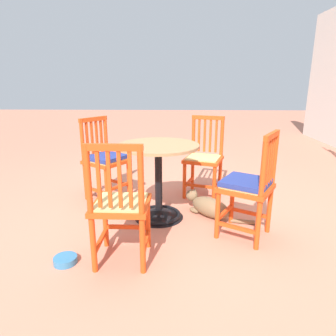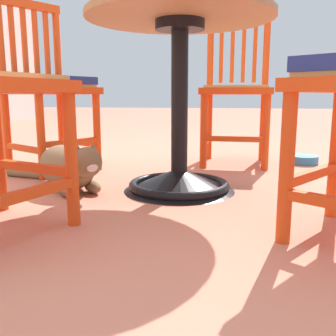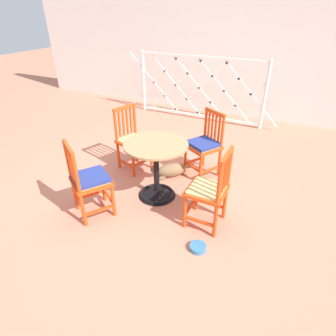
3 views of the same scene
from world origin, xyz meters
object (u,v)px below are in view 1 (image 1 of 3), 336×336
object	(u,v)px
orange_chair_tucked_in	(105,160)
orange_chair_near_fence	(120,206)
orange_chair_by_planter	(248,187)
cafe_table	(159,190)
orange_chair_facing_out	(204,159)
pet_water_bowl	(65,260)
tabby_cat	(207,206)

from	to	relation	value
orange_chair_tucked_in	orange_chair_near_fence	distance (m)	1.32
orange_chair_near_fence	orange_chair_by_planter	bearing A→B (deg)	112.33
cafe_table	orange_chair_facing_out	distance (m)	0.82
orange_chair_tucked_in	cafe_table	bearing A→B (deg)	51.46
orange_chair_near_fence	pet_water_bowl	world-z (taller)	orange_chair_near_fence
orange_chair_facing_out	orange_chair_near_fence	size ratio (longest dim) A/B	1.00
tabby_cat	orange_chair_near_fence	bearing A→B (deg)	-41.14
orange_chair_tucked_in	orange_chair_near_fence	bearing A→B (deg)	18.08
orange_chair_near_fence	orange_chair_by_planter	size ratio (longest dim) A/B	1.00
orange_chair_tucked_in	tabby_cat	bearing A→B (deg)	68.26
orange_chair_by_planter	pet_water_bowl	bearing A→B (deg)	-71.90
orange_chair_near_fence	pet_water_bowl	bearing A→B (deg)	-82.78
cafe_table	orange_chair_by_planter	size ratio (longest dim) A/B	0.83
orange_chair_by_planter	tabby_cat	xyz separation A→B (m)	(-0.40, -0.29, -0.35)
orange_chair_near_fence	orange_chair_facing_out	bearing A→B (deg)	152.98
cafe_table	pet_water_bowl	bearing A→B (deg)	-38.59
cafe_table	pet_water_bowl	xyz separation A→B (m)	(0.80, -0.64, -0.26)
pet_water_bowl	tabby_cat	bearing A→B (deg)	127.51
orange_chair_tucked_in	pet_water_bowl	world-z (taller)	orange_chair_tucked_in
orange_chair_tucked_in	tabby_cat	world-z (taller)	orange_chair_tucked_in
orange_chair_tucked_in	tabby_cat	distance (m)	1.25
tabby_cat	orange_chair_tucked_in	bearing A→B (deg)	-111.74
orange_chair_facing_out	tabby_cat	bearing A→B (deg)	-0.24
orange_chair_by_planter	orange_chair_facing_out	bearing A→B (deg)	-163.85
orange_chair_tucked_in	orange_chair_near_fence	world-z (taller)	same
orange_chair_tucked_in	orange_chair_by_planter	world-z (taller)	same
orange_chair_near_fence	pet_water_bowl	distance (m)	0.58
cafe_table	orange_chair_tucked_in	world-z (taller)	orange_chair_tucked_in
cafe_table	tabby_cat	distance (m)	0.52
orange_chair_near_fence	pet_water_bowl	size ratio (longest dim) A/B	5.36
orange_chair_facing_out	pet_water_bowl	world-z (taller)	orange_chair_facing_out
orange_chair_by_planter	pet_water_bowl	xyz separation A→B (m)	(0.46, -1.41, -0.42)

